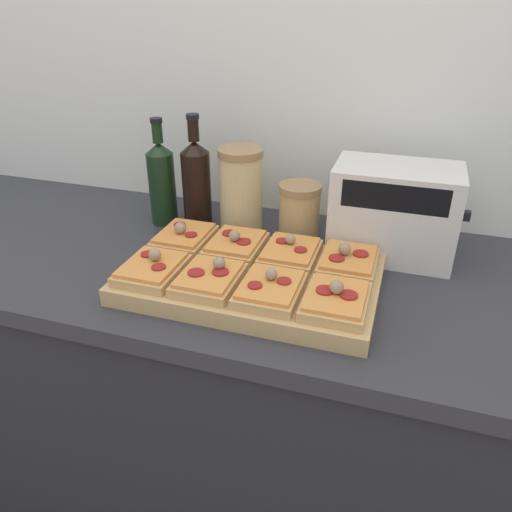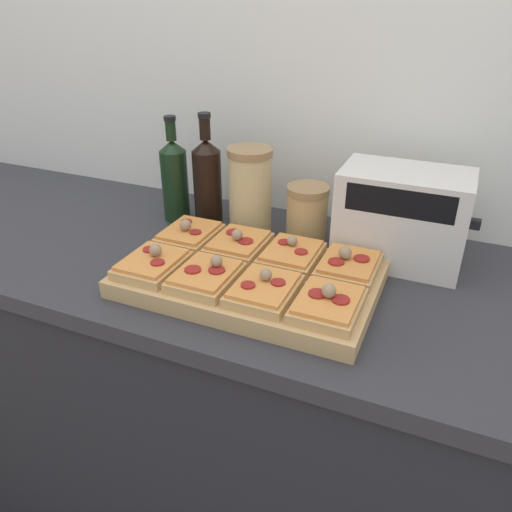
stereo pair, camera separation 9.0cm
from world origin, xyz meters
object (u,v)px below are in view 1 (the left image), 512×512
object	(u,v)px
grain_jar_short	(299,213)
cutting_board	(252,278)
grain_jar_tall	(241,192)
olive_oil_bottle	(162,182)
toaster_oven	(394,211)
wine_bottle	(196,183)

from	to	relation	value
grain_jar_short	cutting_board	bearing A→B (deg)	-99.94
grain_jar_tall	grain_jar_short	size ratio (longest dim) A/B	1.50
olive_oil_bottle	cutting_board	bearing A→B (deg)	-36.63
cutting_board	grain_jar_tall	world-z (taller)	grain_jar_tall
grain_jar_short	toaster_oven	xyz separation A→B (m)	(0.22, -0.00, 0.03)
grain_jar_tall	toaster_oven	xyz separation A→B (m)	(0.37, -0.00, -0.00)
wine_bottle	grain_jar_short	size ratio (longest dim) A/B	2.00
wine_bottle	grain_jar_short	distance (m)	0.28
olive_oil_bottle	grain_jar_tall	world-z (taller)	olive_oil_bottle
wine_bottle	grain_jar_short	xyz separation A→B (m)	(0.27, -0.00, -0.05)
wine_bottle	grain_jar_tall	bearing A→B (deg)	-0.00
wine_bottle	grain_jar_short	bearing A→B (deg)	-0.00
wine_bottle	grain_jar_tall	world-z (taller)	wine_bottle
cutting_board	grain_jar_short	size ratio (longest dim) A/B	3.56
wine_bottle	toaster_oven	xyz separation A→B (m)	(0.49, -0.00, -0.01)
wine_bottle	olive_oil_bottle	bearing A→B (deg)	-180.00
olive_oil_bottle	wine_bottle	xyz separation A→B (m)	(0.10, 0.00, 0.01)
grain_jar_tall	olive_oil_bottle	bearing A→B (deg)	-180.00
grain_jar_short	toaster_oven	size ratio (longest dim) A/B	0.49
cutting_board	toaster_oven	world-z (taller)	toaster_oven
grain_jar_short	toaster_oven	distance (m)	0.22
cutting_board	grain_jar_tall	bearing A→B (deg)	113.94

